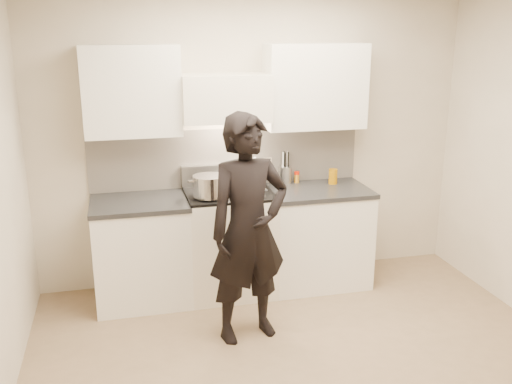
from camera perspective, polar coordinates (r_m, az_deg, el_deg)
The scene contains 11 objects.
ground_plane at distance 4.23m, azimuth 5.57°, elevation -17.50°, with size 4.00×4.00×0.00m, color #8A7052.
room_shell at distance 3.92m, azimuth 3.62°, elevation 5.28°, with size 4.04×3.54×2.70m.
stove at distance 5.16m, azimuth -2.66°, elevation -4.98°, with size 0.76×0.65×0.96m.
counter_right at distance 5.38m, azimuth 6.08°, elevation -4.33°, with size 0.92×0.67×0.92m.
counter_left at distance 5.09m, azimuth -11.35°, elevation -5.78°, with size 0.82×0.67×0.92m.
wok at distance 5.16m, azimuth -0.88°, elevation 1.89°, with size 0.39×0.47×0.31m.
stock_pot at distance 4.82m, azimuth -4.75°, elevation 0.61°, with size 0.37×0.35×0.18m.
utensil_crock at distance 5.36m, azimuth 2.94°, elevation 1.86°, with size 0.11×0.11×0.30m.
spice_jar at distance 5.39m, azimuth 4.10°, elevation 1.51°, with size 0.05×0.05×0.11m.
oil_glass at distance 5.39m, azimuth 7.71°, elevation 1.56°, with size 0.08×0.08×0.14m.
person at distance 4.28m, azimuth -0.75°, elevation -3.76°, with size 0.64×0.42×1.76m, color black.
Camera 1 is at (-1.21, -3.30, 2.34)m, focal length 40.00 mm.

